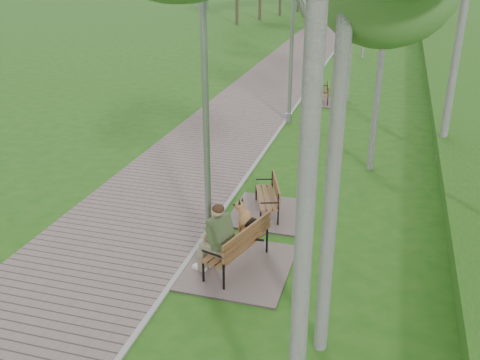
# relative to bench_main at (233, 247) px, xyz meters

# --- Properties ---
(ground) EXTENTS (120.00, 120.00, 0.00)m
(ground) POSITION_rel_bench_main_xyz_m (-0.95, -1.98, -0.49)
(ground) COLOR #205614
(ground) RESTS_ON ground
(walkway) EXTENTS (3.50, 67.00, 0.04)m
(walkway) POSITION_rel_bench_main_xyz_m (-2.70, 19.52, -0.47)
(walkway) COLOR #73615D
(walkway) RESTS_ON ground
(kerb) EXTENTS (0.10, 67.00, 0.05)m
(kerb) POSITION_rel_bench_main_xyz_m (-0.95, 19.52, -0.46)
(kerb) COLOR #999993
(kerb) RESTS_ON ground
(bench_main) EXTENTS (1.98, 2.20, 1.73)m
(bench_main) POSITION_rel_bench_main_xyz_m (0.00, 0.00, 0.00)
(bench_main) COLOR #73615D
(bench_main) RESTS_ON ground
(bench_second) EXTENTS (1.68, 1.86, 1.03)m
(bench_second) POSITION_rel_bench_main_xyz_m (0.08, 2.48, -0.30)
(bench_second) COLOR #73615D
(bench_second) RESTS_ON ground
(bench_third) EXTENTS (1.53, 1.71, 0.94)m
(bench_third) POSITION_rel_bench_main_xyz_m (-0.03, 12.65, -0.32)
(bench_third) COLOR #73615D
(bench_third) RESTS_ON ground
(lamp_post_near) EXTENTS (0.20, 0.20, 5.10)m
(lamp_post_near) POSITION_rel_bench_main_xyz_m (-0.53, 0.13, 1.89)
(lamp_post_near) COLOR gray
(lamp_post_near) RESTS_ON ground
(lamp_post_second) EXTENTS (0.22, 0.22, 5.62)m
(lamp_post_second) POSITION_rel_bench_main_xyz_m (-0.82, 9.65, 2.14)
(lamp_post_second) COLOR gray
(lamp_post_second) RESTS_ON ground
(lamp_post_third) EXTENTS (0.21, 0.21, 5.35)m
(lamp_post_third) POSITION_rel_bench_main_xyz_m (-0.69, 24.88, 2.01)
(lamp_post_third) COLOR gray
(lamp_post_third) RESTS_ON ground
(pedestrian_near) EXTENTS (0.76, 0.63, 1.79)m
(pedestrian_near) POSITION_rel_bench_main_xyz_m (-3.56, 34.92, 0.41)
(pedestrian_near) COLOR silver
(pedestrian_near) RESTS_ON ground
(pedestrian_far) EXTENTS (0.71, 0.56, 1.45)m
(pedestrian_far) POSITION_rel_bench_main_xyz_m (-3.16, 31.41, 0.24)
(pedestrian_far) COLOR gray
(pedestrian_far) RESTS_ON ground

